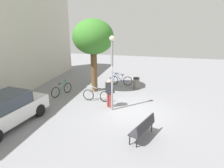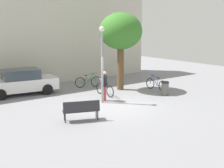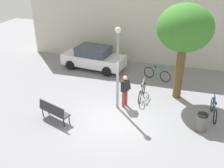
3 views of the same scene
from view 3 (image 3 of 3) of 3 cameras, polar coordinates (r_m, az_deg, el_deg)
ground_plane at (r=12.19m, az=0.34°, el=-7.67°), size 36.00×36.00×0.00m
building_facade at (r=18.72m, az=7.89°, el=15.80°), size 17.12×2.00×6.96m
lamppost at (r=11.95m, az=1.29°, el=5.08°), size 0.28×0.28×4.09m
person_by_lamppost at (r=12.72m, az=2.91°, el=-1.10°), size 0.49×0.63×1.67m
park_bench at (r=12.06m, az=-12.85°, el=-5.74°), size 1.66×1.01×0.92m
plaza_tree at (r=13.11m, az=15.88°, el=11.67°), size 2.73×2.73×4.95m
bicycle_blue at (r=13.03m, az=21.66°, el=-5.33°), size 0.15×1.81×0.97m
bicycle_green at (r=16.01m, az=10.00°, el=2.20°), size 1.73×0.63×0.97m
bicycle_silver at (r=13.74m, az=6.67°, el=-1.79°), size 0.08×1.81×0.97m
parked_car_white at (r=17.37m, az=-4.10°, el=5.89°), size 4.38×2.21×1.55m
trash_bin at (r=11.85m, az=19.30°, el=-8.02°), size 0.46×0.46×0.83m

